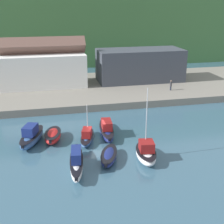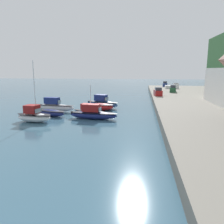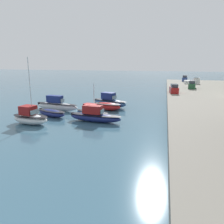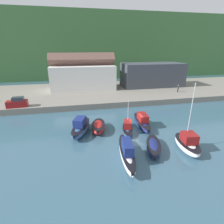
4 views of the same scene
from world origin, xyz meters
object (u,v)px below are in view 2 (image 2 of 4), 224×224
object	(u,v)px
moored_boat_5	(51,113)
parked_car_0	(165,84)
moored_boat_6	(34,116)
pickup_truck_0	(173,86)
moored_boat_0	(102,103)
moored_boat_4	(54,106)
parked_car_3	(173,89)
moored_boat_2	(88,111)
moored_boat_3	(93,114)
moored_boat_1	(101,107)
parked_car_1	(158,92)

from	to	relation	value
moored_boat_5	parked_car_0	bearing A→B (deg)	175.34
moored_boat_6	pickup_truck_0	world-z (taller)	moored_boat_6
moored_boat_0	moored_boat_4	distance (m)	10.19
moored_boat_0	parked_car_0	xyz separation A→B (m)	(-45.24, 17.59, 1.24)
moored_boat_6	pickup_truck_0	xyz separation A→B (m)	(-50.39, 27.75, 1.19)
moored_boat_6	parked_car_3	xyz separation A→B (m)	(-37.27, 26.01, 1.29)
moored_boat_2	pickup_truck_0	xyz separation A→B (m)	(-43.88, 20.61, 1.46)
moored_boat_3	parked_car_3	bearing A→B (deg)	157.80
moored_boat_4	moored_boat_1	bearing A→B (deg)	112.22
moored_boat_2	moored_boat_4	size ratio (longest dim) A/B	0.73
parked_car_0	parked_car_3	distance (m)	22.27
moored_boat_2	moored_boat_5	world-z (taller)	moored_boat_2
moored_boat_0	parked_car_0	bearing A→B (deg)	178.15
moored_boat_3	parked_car_1	distance (m)	26.85
moored_boat_2	moored_boat_4	world-z (taller)	moored_boat_2
parked_car_0	moored_boat_5	bearing A→B (deg)	-107.88
moored_boat_1	moored_boat_3	bearing A→B (deg)	11.83
moored_boat_5	parked_car_0	size ratio (longest dim) A/B	1.38
parked_car_0	pickup_truck_0	bearing A→B (deg)	-71.50
moored_boat_0	parked_car_3	xyz separation A→B (m)	(-22.97, 17.77, 1.24)
moored_boat_1	parked_car_3	world-z (taller)	parked_car_3
parked_car_3	pickup_truck_0	xyz separation A→B (m)	(-13.12, 1.74, -0.10)
parked_car_1	moored_boat_3	bearing A→B (deg)	-121.78
moored_boat_2	parked_car_3	bearing A→B (deg)	164.71
pickup_truck_0	moored_boat_3	bearing A→B (deg)	-27.09
moored_boat_6	parked_car_1	world-z (taller)	moored_boat_6
moored_boat_3	moored_boat_2	bearing A→B (deg)	-148.73
moored_boat_0	moored_boat_3	world-z (taller)	moored_boat_0
parked_car_0	parked_car_1	world-z (taller)	same
moored_boat_0	moored_boat_5	world-z (taller)	moored_boat_0
moored_boat_3	moored_boat_4	size ratio (longest dim) A/B	0.95
moored_boat_4	moored_boat_0	bearing A→B (deg)	128.90
moored_boat_6	parked_car_0	xyz separation A→B (m)	(-59.54, 25.82, 1.29)
moored_boat_5	moored_boat_4	bearing A→B (deg)	-143.76
moored_boat_0	moored_boat_5	size ratio (longest dim) A/B	1.27
moored_boat_0	parked_car_3	world-z (taller)	parked_car_3
moored_boat_6	parked_car_0	world-z (taller)	moored_boat_6
moored_boat_1	moored_boat_6	size ratio (longest dim) A/B	0.59
moored_boat_2	pickup_truck_0	bearing A→B (deg)	171.07
moored_boat_3	moored_boat_5	world-z (taller)	moored_boat_3
moored_boat_0	pickup_truck_0	xyz separation A→B (m)	(-36.09, 19.52, 1.14)
moored_boat_0	moored_boat_6	size ratio (longest dim) A/B	0.82
moored_boat_5	moored_boat_0	bearing A→B (deg)	162.34
moored_boat_1	moored_boat_2	world-z (taller)	moored_boat_2
moored_boat_4	parked_car_3	xyz separation A→B (m)	(-28.37, 26.42, 1.27)
moored_boat_0	moored_boat_2	size ratio (longest dim) A/B	1.20
moored_boat_1	parked_car_3	distance (m)	31.33
parked_car_3	moored_boat_3	bearing A→B (deg)	-108.67
moored_boat_3	parked_car_3	distance (m)	38.10
moored_boat_4	parked_car_0	world-z (taller)	parked_car_0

